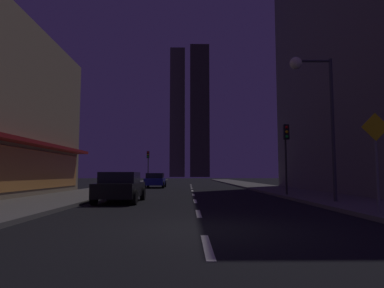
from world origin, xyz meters
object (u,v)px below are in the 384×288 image
Objects in this scene: car_parked_near at (121,187)px; fire_hydrant_far_left at (131,183)px; traffic_light_near_right at (286,143)px; pedestrian_crossing_sign at (376,153)px; street_lamp_right at (314,93)px; traffic_light_far_left at (148,160)px; car_parked_far at (155,180)px.

fire_hydrant_far_left is at bearing 97.78° from car_parked_near.
pedestrian_crossing_sign is (0.10, -9.27, -1.18)m from traffic_light_near_right.
street_lamp_right reaches higher than car_parked_near.
traffic_light_far_left reaches higher than car_parked_near.
traffic_light_near_right is 25.81m from traffic_light_far_left.
pedestrian_crossing_sign is at bearing -89.38° from traffic_light_near_right.
traffic_light_near_right is (9.10, -13.56, 2.45)m from car_parked_far.
fire_hydrant_far_left is 0.10× the size of street_lamp_right.
fire_hydrant_far_left is (-2.30, 16.83, -0.29)m from car_parked_near.
street_lamp_right is 2.09× the size of pedestrian_crossing_sign.
street_lamp_right reaches higher than traffic_light_far_left.
car_parked_near is 1.34× the size of pedestrian_crossing_sign.
pedestrian_crossing_sign is (9.20, -22.83, 1.28)m from car_parked_far.
street_lamp_right is (8.98, -18.39, 4.33)m from car_parked_far.
street_lamp_right is at bearing -91.43° from traffic_light_near_right.
fire_hydrant_far_left is at bearing -173.16° from car_parked_far.
traffic_light_far_left is (-1.90, 26.90, 2.45)m from car_parked_near.
street_lamp_right is at bearing 92.84° from pedestrian_crossing_sign.
traffic_light_near_right reaches higher than car_parked_far.
pedestrian_crossing_sign is at bearing -31.86° from car_parked_near.
street_lamp_right reaches higher than car_parked_far.
fire_hydrant_far_left is 25.36m from pedestrian_crossing_sign.
street_lamp_right is (-0.12, -4.83, 1.87)m from traffic_light_near_right.
traffic_light_near_right is at bearing 88.57° from street_lamp_right.
pedestrian_crossing_sign reaches higher than car_parked_far.
car_parked_near is 0.64× the size of street_lamp_right.
pedestrian_crossing_sign reaches higher than fire_hydrant_far_left.
car_parked_far is at bearing 123.86° from traffic_light_near_right.
street_lamp_right is at bearing -58.09° from fire_hydrant_far_left.
pedestrian_crossing_sign is (11.10, -32.61, -1.18)m from traffic_light_far_left.
car_parked_near is at bearing -82.22° from fire_hydrant_far_left.
traffic_light_near_right reaches higher than car_parked_near.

